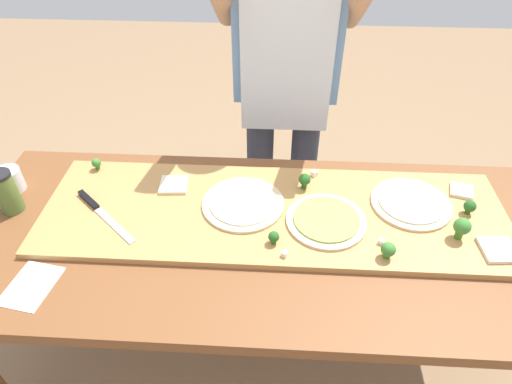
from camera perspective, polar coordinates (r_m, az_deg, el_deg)
The scene contains 23 objects.
ground_plane at distance 1.99m, azimuth 0.53°, elevation -20.87°, with size 8.00×8.00×0.00m, color #896B4C.
prep_table at distance 1.44m, azimuth 0.69°, elevation -7.94°, with size 1.88×0.78×0.77m.
cutting_board at distance 1.42m, azimuth 2.31°, elevation -2.73°, with size 1.49×0.46×0.02m, color #B27F47.
chefs_knife at distance 1.50m, azimuth -19.85°, elevation -2.05°, with size 0.25×0.23×0.02m.
pizza_whole_cheese_artichoke at distance 1.52m, azimuth 19.46°, elevation -1.34°, with size 0.26×0.26×0.02m.
pizza_whole_white_garlic at distance 1.43m, azimuth -1.69°, elevation -1.46°, with size 0.27×0.27×0.02m.
pizza_whole_pesto_green at distance 1.39m, azimuth 9.09°, elevation -3.62°, with size 0.25×0.25×0.02m.
pizza_slice_far_left at distance 1.47m, azimuth 28.95°, elevation -6.58°, with size 0.10×0.10×0.01m, color beige.
pizza_slice_far_right at distance 1.63m, azimuth 25.10°, elevation 0.15°, with size 0.07×0.07×0.01m, color beige.
pizza_slice_center at distance 1.53m, azimuth -10.61°, elevation 0.93°, with size 0.09×0.09×0.01m, color beige.
broccoli_floret_back_left at distance 1.67m, azimuth -19.99°, elevation 3.53°, with size 0.03×0.03×0.04m.
broccoli_floret_front_left at distance 1.54m, azimuth 25.98°, elevation -1.70°, with size 0.04×0.04×0.05m.
broccoli_floret_center_left at distance 1.30m, azimuth 2.32°, elevation -5.85°, with size 0.03×0.03×0.04m.
broccoli_floret_back_right at distance 1.49m, azimuth 6.32°, elevation 1.56°, with size 0.04×0.04×0.06m.
broccoli_floret_front_mid at distance 1.31m, azimuth 16.77°, elevation -7.18°, with size 0.04×0.04×0.05m.
broccoli_floret_center_right at distance 1.43m, azimuth 25.15°, elevation -4.13°, with size 0.05×0.05×0.07m.
cheese_crumble_a at distance 1.56m, azimuth 7.56°, elevation 2.42°, with size 0.02×0.02×0.02m, color white.
cheese_crumble_b at distance 1.36m, azimuth 15.93°, elevation -6.19°, with size 0.02×0.02×0.02m, color white.
cheese_crumble_c at distance 1.28m, azimuth 3.73°, elevation -8.00°, with size 0.02×0.02×0.02m, color silver.
flour_cup at distance 1.72m, azimuth -29.27°, elevation 1.22°, with size 0.09×0.09×0.08m.
sauce_jar at distance 1.61m, azimuth -29.67°, elevation -0.01°, with size 0.07×0.07×0.15m.
recipe_note at distance 1.38m, azimuth -27.15°, elevation -10.77°, with size 0.12×0.16×0.00m, color white.
cook_center at distance 1.79m, azimuth 3.92°, elevation 15.52°, with size 0.54×0.39×1.67m.
Camera 1 is at (0.04, -0.96, 1.75)m, focal length 30.84 mm.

